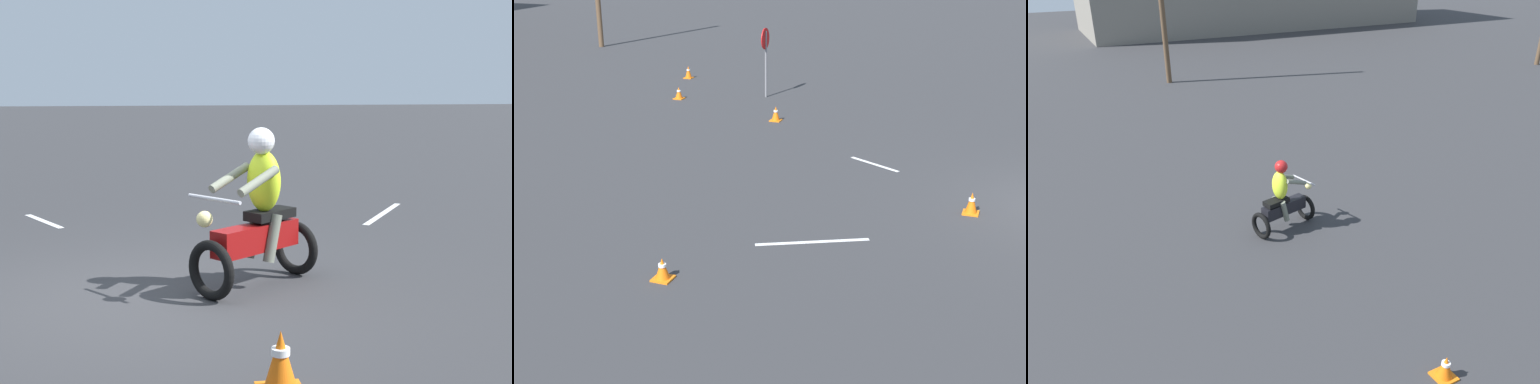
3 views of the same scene
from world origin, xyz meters
The scene contains 5 objects.
ground_plane centered at (0.00, 0.00, 0.00)m, with size 120.00×120.00×0.00m, color #333335.
motorcycle_rider_foreground centered at (-1.20, -0.30, 0.73)m, with size 1.47×1.35×1.66m.
traffic_cone_near_right centered at (-0.96, 2.32, 0.22)m, with size 0.32×0.32×0.45m.
lane_stripe_sw centered at (-3.84, -4.11, 0.00)m, with size 0.10×2.08×0.01m, color silver.
lane_stripe_se centered at (1.53, -4.27, 0.00)m, with size 0.10×1.35×0.01m, color silver.
Camera 1 is at (-0.10, 6.86, 2.11)m, focal length 50.00 mm.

